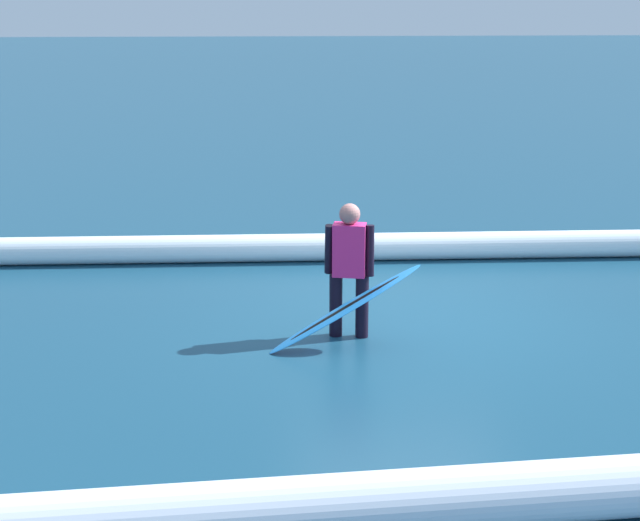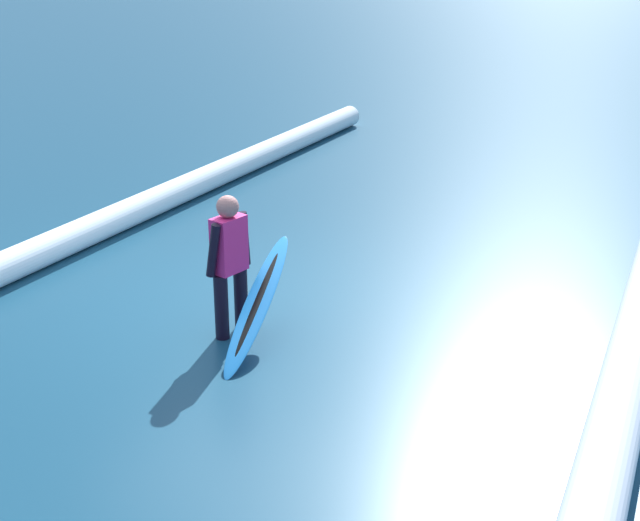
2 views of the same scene
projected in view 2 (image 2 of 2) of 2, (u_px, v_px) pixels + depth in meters
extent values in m
plane|color=navy|center=(219.00, 296.00, 10.04)|extent=(170.13, 170.13, 0.00)
cylinder|color=black|center=(241.00, 298.00, 9.14)|extent=(0.14, 0.14, 0.68)
cylinder|color=black|center=(221.00, 307.00, 8.94)|extent=(0.14, 0.14, 0.68)
cube|color=#D82672|center=(229.00, 244.00, 8.82)|extent=(0.38, 0.27, 0.56)
sphere|color=#A16B67|center=(228.00, 207.00, 8.68)|extent=(0.22, 0.22, 0.22)
cylinder|color=black|center=(244.00, 238.00, 8.97)|extent=(0.09, 0.12, 0.55)
cylinder|color=black|center=(213.00, 250.00, 8.66)|extent=(0.09, 0.18, 0.55)
ellipsoid|color=#268CE5|center=(257.00, 304.00, 8.81)|extent=(1.63, 0.48, 0.88)
ellipsoid|color=black|center=(257.00, 303.00, 8.80)|extent=(1.29, 0.27, 0.71)
cylinder|color=white|center=(635.00, 341.00, 8.53)|extent=(17.40, 1.32, 0.43)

